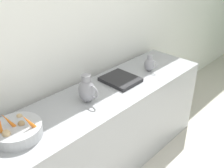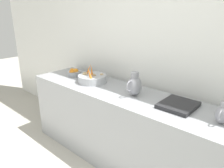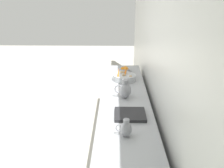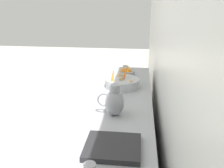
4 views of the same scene
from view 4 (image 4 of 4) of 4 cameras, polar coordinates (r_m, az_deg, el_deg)
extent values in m
cube|color=white|center=(1.30, 17.04, 7.01)|extent=(0.10, 7.76, 3.00)
cube|color=#9EA0A5|center=(2.20, 0.41, -17.36)|extent=(0.63, 2.81, 0.88)
cylinder|color=#ADAFB5|center=(2.53, 2.40, 0.27)|extent=(0.35, 0.35, 0.09)
torus|color=#ADAFB5|center=(2.54, 2.39, -0.56)|extent=(0.21, 0.21, 0.01)
cone|color=orange|center=(2.46, 0.20, 1.97)|extent=(0.06, 0.11, 0.16)
cone|color=orange|center=(2.53, 3.05, 2.40)|extent=(0.08, 0.10, 0.14)
cone|color=orange|center=(2.59, 3.19, 2.86)|extent=(0.09, 0.06, 0.16)
ellipsoid|color=tan|center=(2.60, 1.77, 1.99)|extent=(0.06, 0.06, 0.05)
ellipsoid|color=#9E7F56|center=(2.48, 2.23, 0.99)|extent=(0.06, 0.05, 0.05)
ellipsoid|color=tan|center=(2.44, 4.40, 0.56)|extent=(0.05, 0.04, 0.04)
cylinder|color=gray|center=(2.89, 3.52, 2.45)|extent=(0.18, 0.18, 0.06)
sphere|color=orange|center=(2.88, 3.79, 2.93)|extent=(0.08, 0.08, 0.08)
sphere|color=orange|center=(2.89, 2.66, 3.00)|extent=(0.07, 0.07, 0.07)
sphere|color=orange|center=(2.93, 3.62, 3.24)|extent=(0.07, 0.07, 0.07)
sphere|color=orange|center=(2.89, 3.48, 2.97)|extent=(0.07, 0.07, 0.07)
ellipsoid|color=gray|center=(1.91, 0.63, -4.36)|extent=(0.15, 0.15, 0.21)
cylinder|color=gray|center=(1.86, 0.64, -0.97)|extent=(0.08, 0.08, 0.06)
torus|color=gray|center=(1.91, -1.82, -3.69)|extent=(0.11, 0.01, 0.11)
cylinder|color=gray|center=(1.15, -5.25, -18.89)|extent=(0.06, 0.06, 0.04)
cube|color=#232326|center=(1.54, 0.18, -14.47)|extent=(0.34, 0.30, 0.04)
camera|label=1|loc=(3.43, -24.58, 23.74)|focal=42.03mm
camera|label=2|loc=(1.96, -68.20, 6.36)|focal=34.11mm
camera|label=3|loc=(1.10, -157.75, 3.35)|focal=37.08mm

